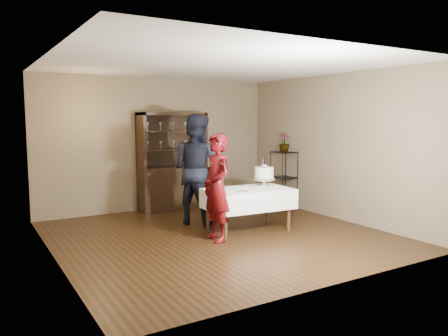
# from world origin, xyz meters

# --- Properties ---
(floor) EXTENTS (5.00, 5.00, 0.00)m
(floor) POSITION_xyz_m (0.00, 0.00, 0.00)
(floor) COLOR black
(floor) RESTS_ON ground
(ceiling) EXTENTS (5.00, 5.00, 0.00)m
(ceiling) POSITION_xyz_m (0.00, 0.00, 2.70)
(ceiling) COLOR silver
(ceiling) RESTS_ON back_wall
(back_wall) EXTENTS (5.00, 0.02, 2.70)m
(back_wall) POSITION_xyz_m (0.00, 2.50, 1.35)
(back_wall) COLOR brown
(back_wall) RESTS_ON floor
(wall_left) EXTENTS (0.02, 5.00, 2.70)m
(wall_left) POSITION_xyz_m (-2.50, 0.00, 1.35)
(wall_left) COLOR brown
(wall_left) RESTS_ON floor
(wall_right) EXTENTS (0.02, 5.00, 2.70)m
(wall_right) POSITION_xyz_m (2.50, 0.00, 1.35)
(wall_right) COLOR brown
(wall_right) RESTS_ON floor
(china_hutch) EXTENTS (1.40, 0.48, 2.00)m
(china_hutch) POSITION_xyz_m (0.20, 2.25, 0.66)
(china_hutch) COLOR black
(china_hutch) RESTS_ON floor
(plant_etagere) EXTENTS (0.42, 0.42, 1.20)m
(plant_etagere) POSITION_xyz_m (2.28, 1.20, 0.65)
(plant_etagere) COLOR black
(plant_etagere) RESTS_ON floor
(cake_table) EXTENTS (1.47, 0.96, 0.71)m
(cake_table) POSITION_xyz_m (0.59, 0.03, 0.54)
(cake_table) COLOR white
(cake_table) RESTS_ON floor
(woman) EXTENTS (0.41, 0.61, 1.66)m
(woman) POSITION_xyz_m (-0.18, -0.25, 0.83)
(woman) COLOR #380505
(woman) RESTS_ON floor
(man) EXTENTS (1.12, 1.20, 1.96)m
(man) POSITION_xyz_m (0.07, 0.94, 0.98)
(man) COLOR black
(man) RESTS_ON floor
(cake) EXTENTS (0.43, 0.43, 0.51)m
(cake) POSITION_xyz_m (1.02, 0.18, 0.91)
(cake) COLOR beige
(cake) RESTS_ON cake_table
(plate_near) EXTENTS (0.24, 0.24, 0.01)m
(plate_near) POSITION_xyz_m (0.33, -0.19, 0.71)
(plate_near) COLOR beige
(plate_near) RESTS_ON cake_table
(plate_far) EXTENTS (0.20, 0.20, 0.01)m
(plate_far) POSITION_xyz_m (0.62, 0.28, 0.71)
(plate_far) COLOR beige
(plate_far) RESTS_ON cake_table
(potted_plant) EXTENTS (0.23, 0.23, 0.39)m
(potted_plant) POSITION_xyz_m (2.24, 1.16, 1.38)
(potted_plant) COLOR #4F7336
(potted_plant) RESTS_ON plant_etagere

